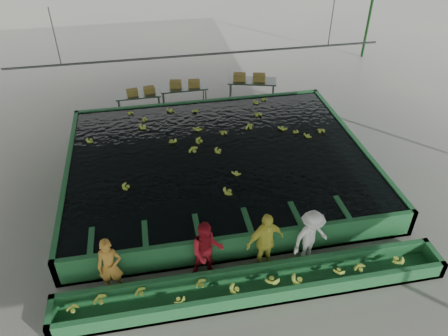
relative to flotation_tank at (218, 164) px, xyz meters
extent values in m
plane|color=gray|center=(0.00, -1.50, -0.45)|extent=(80.00, 80.00, 0.00)
cube|color=gray|center=(0.00, -1.50, 4.55)|extent=(20.00, 22.00, 0.04)
cube|color=black|center=(0.00, 0.00, 0.40)|extent=(9.70, 7.70, 0.00)
cylinder|color=#59605B|center=(0.00, 3.50, 2.55)|extent=(0.08, 0.08, 14.00)
cylinder|color=#59605B|center=(-5.00, 3.50, 3.55)|extent=(0.04, 0.04, 2.00)
cylinder|color=#59605B|center=(5.00, 3.50, 3.55)|extent=(0.04, 0.04, 2.00)
imported|color=#BF852E|center=(-3.50, -4.30, 0.39)|extent=(0.64, 0.45, 1.67)
imported|color=maroon|center=(-1.08, -4.30, 0.44)|extent=(0.87, 0.68, 1.78)
imported|color=#E3E149|center=(0.45, -4.30, 0.47)|extent=(1.16, 0.70, 1.84)
imported|color=white|center=(1.70, -4.30, 0.40)|extent=(1.25, 0.96, 1.70)
camera|label=1|loc=(-2.13, -11.97, 8.65)|focal=35.00mm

